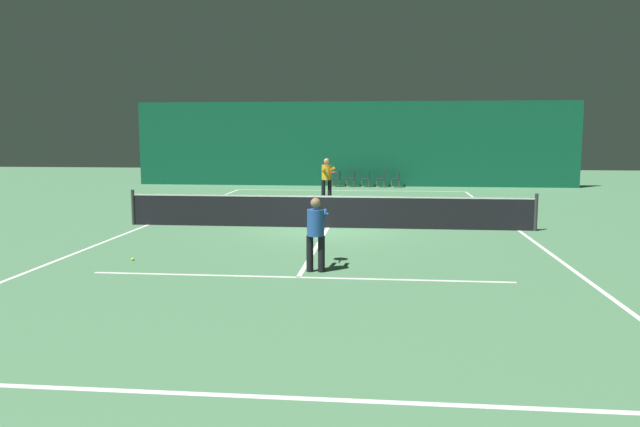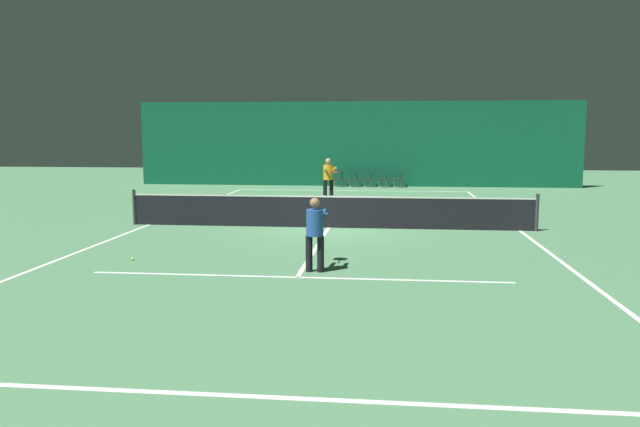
% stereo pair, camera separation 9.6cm
% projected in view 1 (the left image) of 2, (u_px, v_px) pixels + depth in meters
% --- Properties ---
extents(ground_plane, '(60.00, 60.00, 0.00)m').
position_uv_depth(ground_plane, '(328.00, 228.00, 18.40)').
color(ground_plane, '#4C7F56').
extents(backdrop_curtain, '(23.00, 0.12, 4.39)m').
position_uv_depth(backdrop_curtain, '(353.00, 144.00, 32.46)').
color(backdrop_curtain, '#0F5138').
rests_on(backdrop_curtain, ground).
extents(court_line_baseline_far, '(11.00, 0.10, 0.00)m').
position_uv_depth(court_line_baseline_far, '(350.00, 191.00, 30.14)').
color(court_line_baseline_far, white).
rests_on(court_line_baseline_far, ground).
extents(court_line_baseline_near, '(11.00, 0.10, 0.00)m').
position_uv_depth(court_line_baseline_near, '(228.00, 395.00, 6.66)').
color(court_line_baseline_near, white).
rests_on(court_line_baseline_near, ground).
extents(court_line_service_far, '(8.25, 0.10, 0.00)m').
position_uv_depth(court_line_service_far, '(342.00, 203.00, 24.71)').
color(court_line_service_far, white).
rests_on(court_line_service_far, ground).
extents(court_line_service_near, '(8.25, 0.10, 0.00)m').
position_uv_depth(court_line_service_near, '(298.00, 277.00, 12.09)').
color(court_line_service_near, white).
rests_on(court_line_service_near, ground).
extents(court_line_sideline_left, '(0.10, 23.80, 0.00)m').
position_uv_depth(court_line_sideline_left, '(148.00, 225.00, 18.96)').
color(court_line_sideline_left, white).
rests_on(court_line_sideline_left, ground).
extents(court_line_sideline_right, '(0.10, 23.80, 0.00)m').
position_uv_depth(court_line_sideline_right, '(519.00, 231.00, 17.84)').
color(court_line_sideline_right, white).
rests_on(court_line_sideline_right, ground).
extents(court_line_centre, '(0.10, 12.80, 0.00)m').
position_uv_depth(court_line_centre, '(328.00, 228.00, 18.40)').
color(court_line_centre, white).
rests_on(court_line_centre, ground).
extents(tennis_net, '(12.00, 0.10, 1.07)m').
position_uv_depth(tennis_net, '(328.00, 211.00, 18.33)').
color(tennis_net, black).
rests_on(tennis_net, ground).
extents(player_near, '(0.38, 1.28, 1.50)m').
position_uv_depth(player_near, '(316.00, 228.00, 12.51)').
color(player_near, black).
rests_on(player_near, ground).
extents(player_far, '(0.81, 1.42, 1.73)m').
position_uv_depth(player_far, '(327.00, 176.00, 25.71)').
color(player_far, black).
rests_on(player_far, ground).
extents(courtside_chair_0, '(0.44, 0.44, 0.84)m').
position_uv_depth(courtside_chair_0, '(337.00, 177.00, 32.21)').
color(courtside_chair_0, brown).
rests_on(courtside_chair_0, ground).
extents(courtside_chair_1, '(0.44, 0.44, 0.84)m').
position_uv_depth(courtside_chair_1, '(352.00, 177.00, 32.14)').
color(courtside_chair_1, brown).
rests_on(courtside_chair_1, ground).
extents(courtside_chair_2, '(0.44, 0.44, 0.84)m').
position_uv_depth(courtside_chair_2, '(367.00, 178.00, 32.06)').
color(courtside_chair_2, brown).
rests_on(courtside_chair_2, ground).
extents(courtside_chair_3, '(0.44, 0.44, 0.84)m').
position_uv_depth(courtside_chair_3, '(382.00, 178.00, 31.98)').
color(courtside_chair_3, brown).
rests_on(courtside_chair_3, ground).
extents(courtside_chair_4, '(0.44, 0.44, 0.84)m').
position_uv_depth(courtside_chair_4, '(397.00, 178.00, 31.90)').
color(courtside_chair_4, brown).
rests_on(courtside_chair_4, ground).
extents(tennis_ball, '(0.07, 0.07, 0.07)m').
position_uv_depth(tennis_ball, '(133.00, 259.00, 13.66)').
color(tennis_ball, '#D1DB33').
rests_on(tennis_ball, ground).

